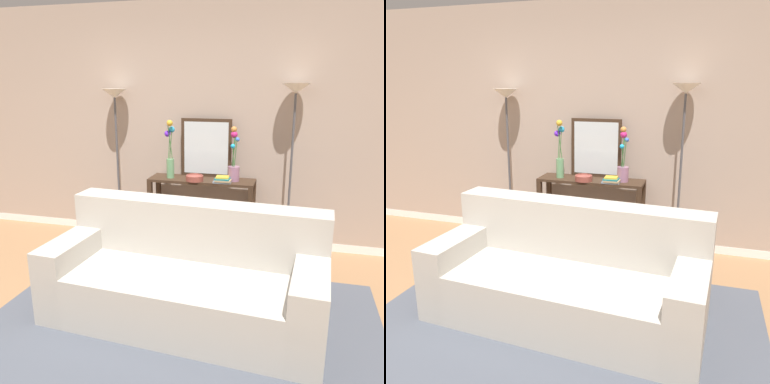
% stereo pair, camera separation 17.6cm
% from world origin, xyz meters
% --- Properties ---
extents(ground_plane, '(16.00, 16.00, 0.02)m').
position_xyz_m(ground_plane, '(0.00, 0.00, -0.01)').
color(ground_plane, '#936B47').
extents(back_wall, '(12.00, 0.15, 2.65)m').
position_xyz_m(back_wall, '(0.00, 2.40, 1.32)').
color(back_wall, white).
rests_on(back_wall, ground).
extents(area_rug, '(3.00, 2.05, 0.01)m').
position_xyz_m(area_rug, '(0.45, 0.53, 0.01)').
color(area_rug, '#474C56').
rests_on(area_rug, ground).
extents(couch, '(2.16, 1.02, 0.88)m').
position_xyz_m(couch, '(0.45, 0.69, 0.31)').
color(couch, '#ADA89E').
rests_on(couch, ground).
extents(console_table, '(1.15, 0.33, 0.79)m').
position_xyz_m(console_table, '(0.24, 2.09, 0.54)').
color(console_table, '#382619').
rests_on(console_table, ground).
extents(floor_lamp_left, '(0.28, 0.28, 1.74)m').
position_xyz_m(floor_lamp_left, '(-0.77, 2.15, 1.37)').
color(floor_lamp_left, '#4C4C51').
rests_on(floor_lamp_left, ground).
extents(floor_lamp_right, '(0.28, 0.28, 1.80)m').
position_xyz_m(floor_lamp_right, '(1.17, 2.15, 1.42)').
color(floor_lamp_right, '#4C4C51').
rests_on(floor_lamp_right, ground).
extents(wall_mirror, '(0.56, 0.02, 0.64)m').
position_xyz_m(wall_mirror, '(0.25, 2.23, 1.11)').
color(wall_mirror, '#382619').
rests_on(wall_mirror, console_table).
extents(vase_tall_flowers, '(0.11, 0.13, 0.63)m').
position_xyz_m(vase_tall_flowers, '(-0.11, 2.07, 1.06)').
color(vase_tall_flowers, '#669E6B').
rests_on(vase_tall_flowers, console_table).
extents(vase_short_flowers, '(0.12, 0.13, 0.57)m').
position_xyz_m(vase_short_flowers, '(0.58, 2.10, 0.98)').
color(vase_short_flowers, gray).
rests_on(vase_short_flowers, console_table).
extents(fruit_bowl, '(0.19, 0.19, 0.06)m').
position_xyz_m(fruit_bowl, '(0.18, 2.00, 0.82)').
color(fruit_bowl, brown).
rests_on(fruit_bowl, console_table).
extents(book_stack, '(0.19, 0.16, 0.06)m').
position_xyz_m(book_stack, '(0.49, 2.00, 0.82)').
color(book_stack, slate).
rests_on(book_stack, console_table).
extents(book_row_under_console, '(0.43, 0.18, 0.13)m').
position_xyz_m(book_row_under_console, '(-0.02, 2.09, 0.06)').
color(book_row_under_console, silver).
rests_on(book_row_under_console, ground).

